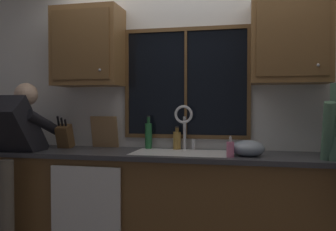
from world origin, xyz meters
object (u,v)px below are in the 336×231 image
mixing_bowl (248,148)px  person_standing (9,149)px  bottle_tall_clear (149,135)px  knife_block (65,136)px  bottle_green_glass (177,140)px  cutting_board (105,132)px  soap_dispenser (230,149)px

mixing_bowl → person_standing: bearing=-173.5°
person_standing → bottle_tall_clear: person_standing is taller
knife_block → bottle_green_glass: bearing=6.9°
cutting_board → soap_dispenser: (1.20, -0.39, -0.08)m
person_standing → soap_dispenser: bearing=3.8°
knife_block → cutting_board: (0.34, 0.13, 0.04)m
person_standing → knife_block: size_ratio=4.75×
person_standing → bottle_tall_clear: size_ratio=5.01×
bottle_green_glass → person_standing: bearing=-159.5°
mixing_bowl → bottle_tall_clear: size_ratio=0.87×
knife_block → mixing_bowl: (1.67, -0.16, -0.05)m
cutting_board → bottle_tall_clear: size_ratio=0.99×
bottle_tall_clear → knife_block: bearing=-170.9°
person_standing → mixing_bowl: person_standing is taller
knife_block → soap_dispenser: knife_block is taller
bottle_tall_clear → cutting_board: bearing=179.0°
knife_block → cutting_board: 0.37m
person_standing → soap_dispenser: person_standing is taller
soap_dispenser → mixing_bowl: bearing=37.5°
person_standing → mixing_bowl: (1.99, 0.23, 0.03)m
mixing_bowl → bottle_tall_clear: bearing=162.5°
cutting_board → mixing_bowl: size_ratio=1.14×
knife_block → cutting_board: size_ratio=1.07×
knife_block → soap_dispenser: 1.56m
person_standing → mixing_bowl: bearing=6.5°
knife_block → bottle_tall_clear: (0.78, 0.12, 0.02)m
knife_block → bottle_tall_clear: 0.79m
person_standing → knife_block: person_standing is taller
person_standing → mixing_bowl: size_ratio=5.79×
bottle_green_glass → bottle_tall_clear: bottle_tall_clear is taller
person_standing → knife_block: 0.50m
cutting_board → bottle_green_glass: (0.70, -0.01, -0.06)m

